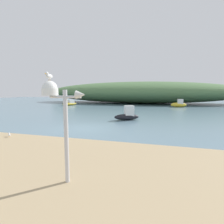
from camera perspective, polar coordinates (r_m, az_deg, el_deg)
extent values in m
plane|color=slate|center=(13.74, -8.56, -5.12)|extent=(120.00, 120.00, 0.00)
ellipsoid|color=#517547|center=(42.85, 8.34, 6.20)|extent=(46.64, 15.29, 4.98)
cylinder|color=silver|center=(5.20, -14.34, -7.73)|extent=(0.12, 0.12, 2.63)
cylinder|color=silver|center=(5.04, -14.71, 4.68)|extent=(0.94, 0.07, 0.07)
cylinder|color=white|center=(5.30, -19.15, 6.06)|extent=(0.45, 0.45, 0.20)
sphere|color=white|center=(5.30, -19.19, 7.12)|extent=(0.42, 0.42, 0.42)
cone|color=silver|center=(4.82, -9.90, 5.43)|extent=(0.26, 0.23, 0.23)
cylinder|color=orange|center=(5.29, -19.11, 9.65)|extent=(0.01, 0.01, 0.05)
cylinder|color=orange|center=(5.32, -19.46, 9.62)|extent=(0.01, 0.01, 0.05)
ellipsoid|color=white|center=(5.31, -19.32, 10.64)|extent=(0.12, 0.25, 0.14)
ellipsoid|color=#9EA0A8|center=(5.31, -19.33, 10.90)|extent=(0.09, 0.24, 0.05)
sphere|color=white|center=(5.23, -20.05, 11.44)|extent=(0.09, 0.09, 0.09)
cone|color=gold|center=(5.18, -20.53, 11.40)|extent=(0.03, 0.06, 0.03)
ellipsoid|color=black|center=(17.38, 4.67, -1.58)|extent=(2.53, 1.81, 0.60)
cube|color=silver|center=(17.37, 5.47, 0.38)|extent=(1.05, 0.96, 1.01)
ellipsoid|color=gold|center=(33.48, 20.40, 2.15)|extent=(2.71, 1.06, 0.79)
cube|color=silver|center=(33.49, 20.88, 3.09)|extent=(0.98, 0.76, 0.87)
ellipsoid|color=gold|center=(36.35, -13.34, 2.52)|extent=(2.43, 3.31, 0.55)
cube|color=silver|center=(36.50, -12.95, 3.23)|extent=(1.29, 1.39, 0.69)
cylinder|color=orange|center=(11.82, -29.93, -6.75)|extent=(0.01, 0.01, 0.05)
cylinder|color=orange|center=(11.83, -29.74, -6.74)|extent=(0.01, 0.01, 0.05)
ellipsoid|color=white|center=(11.81, -29.86, -6.32)|extent=(0.25, 0.23, 0.13)
ellipsoid|color=#9EA0A8|center=(11.80, -29.87, -6.22)|extent=(0.23, 0.20, 0.04)
sphere|color=white|center=(11.89, -29.93, -5.92)|extent=(0.09, 0.09, 0.09)
cone|color=gold|center=(11.95, -29.97, -5.89)|extent=(0.06, 0.05, 0.02)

